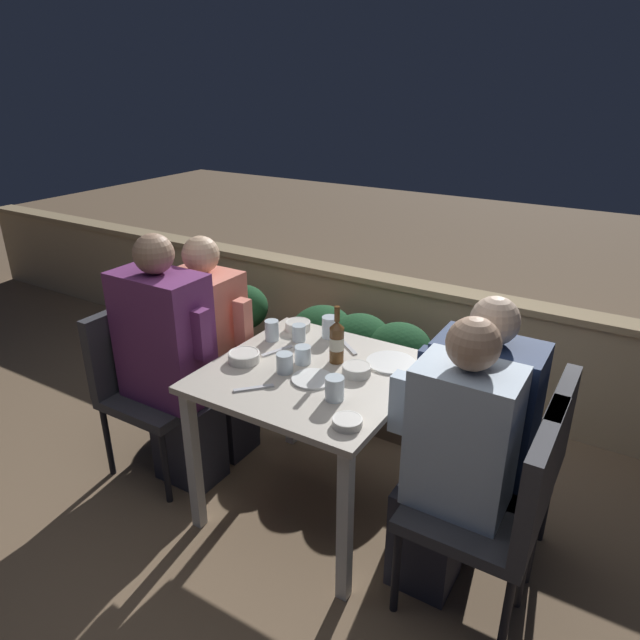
# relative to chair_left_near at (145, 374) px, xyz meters

# --- Properties ---
(ground_plane) EXTENTS (16.00, 16.00, 0.00)m
(ground_plane) POSITION_rel_chair_left_near_xyz_m (0.94, 0.14, -0.54)
(ground_plane) COLOR #7A6047
(parapet_wall) EXTENTS (9.00, 0.18, 0.76)m
(parapet_wall) POSITION_rel_chair_left_near_xyz_m (0.94, 1.46, -0.15)
(parapet_wall) COLOR tan
(parapet_wall) RESTS_ON ground_plane
(dining_table) EXTENTS (0.88, 0.88, 0.76)m
(dining_table) POSITION_rel_chair_left_near_xyz_m (0.94, 0.14, 0.11)
(dining_table) COLOR #BCB2A3
(dining_table) RESTS_ON ground_plane
(planter_hedge) EXTENTS (0.94, 0.47, 0.66)m
(planter_hedge) POSITION_rel_chair_left_near_xyz_m (0.73, 1.00, -0.17)
(planter_hedge) COLOR brown
(planter_hedge) RESTS_ON ground_plane
(chair_left_near) EXTENTS (0.48, 0.48, 0.89)m
(chair_left_near) POSITION_rel_chair_left_near_xyz_m (0.00, 0.00, 0.00)
(chair_left_near) COLOR #333338
(chair_left_near) RESTS_ON ground_plane
(person_purple_stripe) EXTENTS (0.51, 0.26, 1.31)m
(person_purple_stripe) POSITION_rel_chair_left_near_xyz_m (0.20, 0.00, 0.12)
(person_purple_stripe) COLOR #282833
(person_purple_stripe) RESTS_ON ground_plane
(chair_left_far) EXTENTS (0.48, 0.48, 0.89)m
(chair_left_far) POSITION_rel_chair_left_near_xyz_m (0.01, 0.29, 0.00)
(chair_left_far) COLOR #333338
(chair_left_far) RESTS_ON ground_plane
(person_coral_top) EXTENTS (0.47, 0.26, 1.23)m
(person_coral_top) POSITION_rel_chair_left_near_xyz_m (0.22, 0.29, 0.08)
(person_coral_top) COLOR #282833
(person_coral_top) RESTS_ON ground_plane
(chair_right_near) EXTENTS (0.48, 0.48, 0.89)m
(chair_right_near) POSITION_rel_chair_left_near_xyz_m (1.85, 0.01, 0.00)
(chair_right_near) COLOR #333338
(chair_right_near) RESTS_ON ground_plane
(person_blue_shirt) EXTENTS (0.47, 0.26, 1.22)m
(person_blue_shirt) POSITION_rel_chair_left_near_xyz_m (1.64, 0.01, 0.08)
(person_blue_shirt) COLOR #282833
(person_blue_shirt) RESTS_ON ground_plane
(chair_right_far) EXTENTS (0.48, 0.48, 0.89)m
(chair_right_far) POSITION_rel_chair_left_near_xyz_m (1.85, 0.28, 0.00)
(chair_right_far) COLOR #333338
(chair_right_far) RESTS_ON ground_plane
(person_navy_jumper) EXTENTS (0.49, 0.26, 1.20)m
(person_navy_jumper) POSITION_rel_chair_left_near_xyz_m (1.64, 0.28, 0.07)
(person_navy_jumper) COLOR #282833
(person_navy_jumper) RESTS_ON ground_plane
(beer_bottle) EXTENTS (0.07, 0.07, 0.27)m
(beer_bottle) POSITION_rel_chair_left_near_xyz_m (0.99, 0.27, 0.32)
(beer_bottle) COLOR brown
(beer_bottle) RESTS_ON dining_table
(plate_0) EXTENTS (0.18, 0.18, 0.01)m
(plate_0) POSITION_rel_chair_left_near_xyz_m (0.99, 0.07, 0.22)
(plate_0) COLOR white
(plate_0) RESTS_ON dining_table
(plate_1) EXTENTS (0.23, 0.23, 0.01)m
(plate_1) POSITION_rel_chair_left_near_xyz_m (1.21, 0.38, 0.22)
(plate_1) COLOR white
(plate_1) RESTS_ON dining_table
(bowl_0) EXTENTS (0.15, 0.15, 0.05)m
(bowl_0) POSITION_rel_chair_left_near_xyz_m (0.63, 0.05, 0.25)
(bowl_0) COLOR silver
(bowl_0) RESTS_ON dining_table
(bowl_1) EXTENTS (0.13, 0.13, 0.04)m
(bowl_1) POSITION_rel_chair_left_near_xyz_m (1.13, 0.21, 0.25)
(bowl_1) COLOR beige
(bowl_1) RESTS_ON dining_table
(bowl_2) EXTENTS (0.13, 0.13, 0.05)m
(bowl_2) POSITION_rel_chair_left_near_xyz_m (0.64, 0.48, 0.25)
(bowl_2) COLOR beige
(bowl_2) RESTS_ON dining_table
(bowl_3) EXTENTS (0.12, 0.12, 0.03)m
(bowl_3) POSITION_rel_chair_left_near_xyz_m (1.28, -0.16, 0.24)
(bowl_3) COLOR silver
(bowl_3) RESTS_ON dining_table
(glass_cup_0) EXTENTS (0.08, 0.08, 0.10)m
(glass_cup_0) POSITION_rel_chair_left_near_xyz_m (1.15, -0.02, 0.27)
(glass_cup_0) COLOR silver
(glass_cup_0) RESTS_ON dining_table
(glass_cup_1) EXTENTS (0.07, 0.07, 0.10)m
(glass_cup_1) POSITION_rel_chair_left_near_xyz_m (0.60, 0.31, 0.27)
(glass_cup_1) COLOR silver
(glass_cup_1) RESTS_ON dining_table
(glass_cup_2) EXTENTS (0.08, 0.08, 0.08)m
(glass_cup_2) POSITION_rel_chair_left_near_xyz_m (0.87, 0.18, 0.26)
(glass_cup_2) COLOR silver
(glass_cup_2) RESTS_ON dining_table
(glass_cup_3) EXTENTS (0.07, 0.07, 0.09)m
(glass_cup_3) POSITION_rel_chair_left_near_xyz_m (0.85, 0.07, 0.26)
(glass_cup_3) COLOR silver
(glass_cup_3) RESTS_ON dining_table
(glass_cup_4) EXTENTS (0.07, 0.07, 0.08)m
(glass_cup_4) POSITION_rel_chair_left_near_xyz_m (0.72, 0.37, 0.26)
(glass_cup_4) COLOR silver
(glass_cup_4) RESTS_ON dining_table
(glass_cup_5) EXTENTS (0.08, 0.08, 0.11)m
(glass_cup_5) POSITION_rel_chair_left_near_xyz_m (0.83, 0.49, 0.27)
(glass_cup_5) COLOR silver
(glass_cup_5) RESTS_ON dining_table
(fork_0) EXTENTS (0.08, 0.17, 0.01)m
(fork_0) POSITION_rel_chair_left_near_xyz_m (0.70, 0.21, 0.22)
(fork_0) COLOR silver
(fork_0) RESTS_ON dining_table
(fork_1) EXTENTS (0.13, 0.14, 0.01)m
(fork_1) POSITION_rel_chair_left_near_xyz_m (0.82, -0.13, 0.22)
(fork_1) COLOR silver
(fork_1) RESTS_ON dining_table
(fork_2) EXTENTS (0.15, 0.12, 0.01)m
(fork_2) POSITION_rel_chair_left_near_xyz_m (0.97, 0.43, 0.22)
(fork_2) COLOR silver
(fork_2) RESTS_ON dining_table
(potted_plant) EXTENTS (0.33, 0.33, 0.70)m
(potted_plant) POSITION_rel_chair_left_near_xyz_m (-0.13, 0.98, -0.11)
(potted_plant) COLOR brown
(potted_plant) RESTS_ON ground_plane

